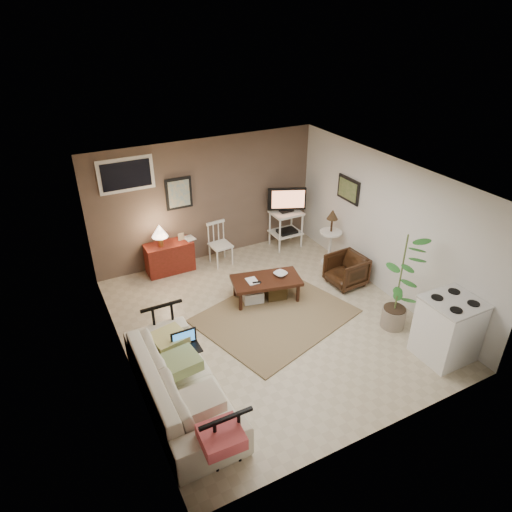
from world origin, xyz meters
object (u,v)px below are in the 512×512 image
armchair (346,269)px  stove (448,328)px  sofa (180,375)px  coffee_table (266,287)px  tv_stand (286,216)px  red_console (169,255)px  spindle_chair (220,245)px  potted_plant (400,279)px  side_table (331,231)px

armchair → stove: stove is taller
sofa → coffee_table: bearing=-53.0°
coffee_table → tv_stand: size_ratio=0.98×
red_console → spindle_chair: (0.99, -0.16, 0.04)m
sofa → potted_plant: 3.52m
armchair → tv_stand: bearing=-176.8°
potted_plant → armchair: bearing=86.1°
coffee_table → tv_stand: tv_stand is taller
side_table → spindle_chair: bearing=152.8°
red_console → potted_plant: 4.22m
red_console → stove: bearing=-55.9°
tv_stand → stove: size_ratio=1.33×
spindle_chair → side_table: size_ratio=0.74×
spindle_chair → sofa: bearing=-121.4°
tv_stand → side_table: 1.09m
sofa → side_table: (3.77, 2.09, 0.26)m
armchair → side_table: bearing=163.5°
coffee_table → spindle_chair: 1.54m
red_console → armchair: (2.70, -1.92, -0.04)m
stove → armchair: bearing=92.3°
sofa → potted_plant: potted_plant is taller
sofa → spindle_chair: 3.59m
coffee_table → spindle_chair: size_ratio=1.49×
armchair → sofa: bearing=-73.1°
coffee_table → stove: bearing=-56.5°
stove → spindle_chair: bearing=114.4°
potted_plant → stove: potted_plant is taller
side_table → potted_plant: size_ratio=0.69×
tv_stand → armchair: bearing=-83.6°
side_table → armchair: 0.89m
coffee_table → side_table: (1.71, 0.54, 0.46)m
sofa → stove: 3.78m
potted_plant → sofa: bearing=179.4°
armchair → red_console: bearing=-128.5°
spindle_chair → coffee_table: bearing=-83.0°
red_console → potted_plant: size_ratio=0.62×
red_console → stove: size_ratio=1.06×
tv_stand → side_table: bearing=-69.3°
red_console → armchair: size_ratio=1.63×
red_console → tv_stand: bearing=-2.7°
coffee_table → spindle_chair: spindle_chair is taller
potted_plant → tv_stand: bearing=92.0°
sofa → potted_plant: (3.49, -0.04, 0.43)m
sofa → stove: stove is taller
spindle_chair → side_table: side_table is taller
red_console → tv_stand: tv_stand is taller
armchair → stove: 2.22m
potted_plant → stove: (0.18, -0.86, -0.40)m
sofa → tv_stand: size_ratio=1.78×
red_console → spindle_chair: size_ratio=1.21×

